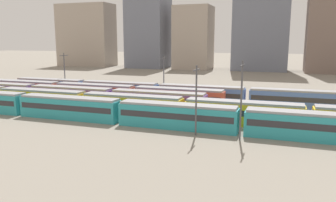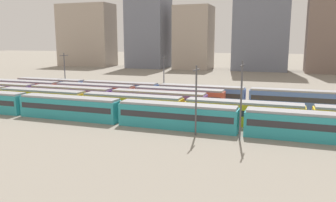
% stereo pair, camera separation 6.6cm
% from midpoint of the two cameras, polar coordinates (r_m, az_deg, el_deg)
% --- Properties ---
extents(ground_plane, '(600.00, 600.00, 0.00)m').
position_cam_midpoint_polar(ground_plane, '(77.53, -22.75, -0.11)').
color(ground_plane, gray).
extents(train_track_0, '(93.60, 3.06, 3.75)m').
position_cam_midpoint_polar(train_track_0, '(49.64, 1.55, -2.52)').
color(train_track_0, teal).
rests_on(train_track_0, ground_plane).
extents(train_track_1, '(112.50, 3.06, 3.75)m').
position_cam_midpoint_polar(train_track_1, '(54.62, 2.78, -1.35)').
color(train_track_1, yellow).
rests_on(train_track_1, ground_plane).
extents(train_track_2, '(55.80, 3.06, 3.75)m').
position_cam_midpoint_polar(train_track_2, '(70.45, -16.25, 0.89)').
color(train_track_2, '#6B429E').
rests_on(train_track_2, ground_plane).
extents(train_track_3, '(55.80, 3.06, 3.75)m').
position_cam_midpoint_polar(train_track_3, '(73.45, -12.42, 1.43)').
color(train_track_3, '#BC4C38').
rests_on(train_track_3, ground_plane).
extents(train_track_4, '(74.70, 3.06, 3.75)m').
position_cam_midpoint_polar(train_track_4, '(72.48, -1.65, 1.55)').
color(train_track_4, '#4C70BC').
rests_on(train_track_4, ground_plane).
extents(catenary_pole_0, '(0.24, 3.20, 9.66)m').
position_cam_midpoint_polar(catenary_pole_0, '(45.37, 4.80, 0.69)').
color(catenary_pole_0, '#4C4C51').
rests_on(catenary_pole_0, ground_plane).
extents(catenary_pole_1, '(0.24, 3.20, 9.62)m').
position_cam_midpoint_polar(catenary_pole_1, '(75.07, -0.75, 4.51)').
color(catenary_pole_1, '#4C4C51').
rests_on(catenary_pole_1, ground_plane).
extents(catenary_pole_2, '(0.24, 3.20, 10.43)m').
position_cam_midpoint_polar(catenary_pole_2, '(43.87, 12.39, 0.68)').
color(catenary_pole_2, '#4C4C51').
rests_on(catenary_pole_2, ground_plane).
extents(catenary_pole_3, '(0.24, 3.20, 9.91)m').
position_cam_midpoint_polar(catenary_pole_3, '(87.03, -17.30, 4.94)').
color(catenary_pole_3, '#4C4C51').
rests_on(catenary_pole_3, ground_plane).
extents(distant_building_0, '(28.32, 13.21, 31.15)m').
position_cam_midpoint_polar(distant_building_0, '(179.83, -13.79, 10.85)').
color(distant_building_0, '#A89989').
rests_on(distant_building_0, ground_plane).
extents(distant_building_1, '(18.22, 17.04, 43.70)m').
position_cam_midpoint_polar(distant_building_1, '(163.95, -3.40, 13.40)').
color(distant_building_1, slate).
rests_on(distant_building_1, ground_plane).
extents(distant_building_2, '(16.36, 15.43, 28.42)m').
position_cam_midpoint_polar(distant_building_2, '(156.50, 4.36, 10.74)').
color(distant_building_2, '#A89989').
rests_on(distant_building_2, ground_plane).
extents(distant_building_3, '(23.25, 13.16, 51.86)m').
position_cam_midpoint_polar(distant_building_3, '(152.12, 15.77, 14.82)').
color(distant_building_3, slate).
rests_on(distant_building_3, ground_plane).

